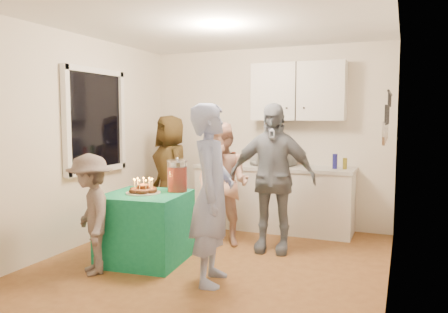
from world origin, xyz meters
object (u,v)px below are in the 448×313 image
at_px(microwave, 273,155).
at_px(man_birthday, 212,194).
at_px(party_table, 146,227).
at_px(punch_jar, 177,177).
at_px(woman_back_left, 171,171).
at_px(child_near_left, 91,214).
at_px(counter, 273,199).
at_px(woman_back_center, 223,184).
at_px(woman_back_right, 272,178).

distance_m(microwave, man_birthday, 2.17).
bearing_deg(party_table, punch_jar, 41.32).
distance_m(woman_back_left, child_near_left, 2.08).
xyz_separation_m(counter, man_birthday, (0.01, -2.17, 0.44)).
xyz_separation_m(man_birthday, woman_back_left, (-1.47, 1.81, -0.05)).
bearing_deg(party_table, man_birthday, -17.37).
bearing_deg(punch_jar, microwave, 68.55).
height_order(counter, microwave, microwave).
bearing_deg(party_table, microwave, 63.96).
distance_m(microwave, woman_back_left, 1.51).
bearing_deg(woman_back_center, microwave, 78.55).
bearing_deg(punch_jar, child_near_left, -126.36).
xyz_separation_m(counter, woman_back_center, (-0.38, -0.97, 0.34)).
distance_m(party_table, man_birthday, 1.10).
bearing_deg(woman_back_center, party_table, -112.14).
height_order(woman_back_left, woman_back_center, woman_back_left).
bearing_deg(counter, punch_jar, -111.82).
bearing_deg(microwave, punch_jar, -98.69).
relative_size(punch_jar, woman_back_right, 0.19).
xyz_separation_m(microwave, woman_back_center, (-0.36, -0.97, -0.30)).
height_order(man_birthday, woman_back_center, man_birthday).
xyz_separation_m(microwave, woman_back_left, (-1.45, -0.36, -0.25)).
xyz_separation_m(party_table, woman_back_left, (-0.53, 1.51, 0.43)).
height_order(man_birthday, woman_back_right, woman_back_right).
bearing_deg(man_birthday, woman_back_center, 5.13).
bearing_deg(microwave, woman_back_left, -153.30).
xyz_separation_m(woman_back_center, child_near_left, (-0.85, -1.45, -0.15)).
bearing_deg(woman_back_left, man_birthday, -12.66).
height_order(punch_jar, man_birthday, man_birthday).
bearing_deg(microwave, party_table, -103.27).
relative_size(punch_jar, child_near_left, 0.28).
bearing_deg(woman_back_left, punch_jar, -19.52).
xyz_separation_m(punch_jar, man_birthday, (0.67, -0.53, -0.06)).
bearing_deg(child_near_left, woman_back_left, 138.51).
xyz_separation_m(woman_back_left, woman_back_center, (1.08, -0.61, -0.04)).
bearing_deg(man_birthday, punch_jar, 38.39).
relative_size(counter, woman_back_center, 1.44).
distance_m(counter, woman_back_center, 1.09).
bearing_deg(child_near_left, counter, 105.18).
bearing_deg(woman_back_right, man_birthday, -107.12).
bearing_deg(microwave, woman_back_center, -97.86).
xyz_separation_m(party_table, woman_back_center, (0.55, 0.90, 0.39)).
bearing_deg(counter, child_near_left, -116.99).
relative_size(woman_back_center, child_near_left, 1.24).
xyz_separation_m(party_table, child_near_left, (-0.30, -0.54, 0.24)).
xyz_separation_m(woman_back_left, child_near_left, (0.23, -2.05, -0.19)).
relative_size(man_birthday, child_near_left, 1.41).
distance_m(woman_back_left, woman_back_right, 1.83).
bearing_deg(punch_jar, woman_back_right, 35.65).
distance_m(punch_jar, child_near_left, 1.02).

